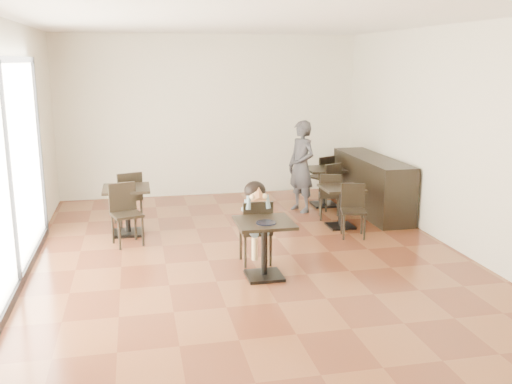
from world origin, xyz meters
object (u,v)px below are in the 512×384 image
object	(u,v)px
chair_mid_b	(354,212)
child_chair	(255,231)
cafe_table_left	(127,211)
child_table	(264,249)
cafe_table_mid	(341,207)
chair_mid_a	(330,195)
chair_back_a	(320,177)
child	(255,223)
chair_back_b	(340,189)
cafe_table_back	(324,187)
chair_left_a	(127,198)
chair_left_b	(127,215)
adult_patron	(301,166)

from	to	relation	value
chair_mid_b	child_chair	bearing A→B (deg)	-139.79
child_chair	cafe_table_left	size ratio (longest dim) A/B	1.17
child_table	child_chair	size ratio (longest dim) A/B	0.83
cafe_table_mid	chair_mid_a	bearing A→B (deg)	90.00
chair_back_a	child	bearing A→B (deg)	34.50
chair_back_b	cafe_table_back	bearing A→B (deg)	76.37
cafe_table_mid	chair_mid_b	bearing A→B (deg)	-90.00
child_chair	chair_mid_a	bearing A→B (deg)	-132.04
chair_left_a	chair_back_b	size ratio (longest dim) A/B	1.05
cafe_table_mid	chair_left_b	size ratio (longest dim) A/B	0.74
cafe_table_left	chair_back_b	bearing A→B (deg)	8.42
child_chair	adult_patron	size ratio (longest dim) A/B	0.54
chair_left_a	chair_back_a	size ratio (longest dim) A/B	1.05
adult_patron	cafe_table_back	xyz separation A→B (m)	(0.55, 0.30, -0.47)
child_table	cafe_table_mid	xyz separation A→B (m)	(1.73, 1.92, -0.03)
cafe_table_back	child_table	bearing A→B (deg)	-119.87
cafe_table_back	chair_back_a	world-z (taller)	chair_back_a
child_table	chair_back_b	world-z (taller)	chair_back_b
adult_patron	chair_back_b	bearing A→B (deg)	44.64
adult_patron	chair_back_a	bearing A→B (deg)	118.27
chair_mid_a	chair_back_b	xyz separation A→B (m)	(0.30, 0.34, 0.02)
child_chair	chair_left_a	world-z (taller)	chair_left_a
chair_mid_a	chair_left_b	size ratio (longest dim) A/B	0.90
child	adult_patron	size ratio (longest dim) A/B	0.68
chair_back_b	child	bearing A→B (deg)	-156.30
adult_patron	chair_mid_a	world-z (taller)	adult_patron
child	chair_back_a	xyz separation A→B (m)	(2.03, 3.36, -0.13)
cafe_table_left	chair_mid_b	distance (m)	3.54
child_chair	cafe_table_mid	size ratio (longest dim) A/B	1.31
adult_patron	child	bearing A→B (deg)	-53.18
chair_left_a	chair_back_b	distance (m)	3.73
chair_left_b	child_chair	bearing A→B (deg)	-51.77
cafe_table_left	chair_left_a	xyz separation A→B (m)	(-0.00, 0.55, 0.08)
adult_patron	cafe_table_mid	world-z (taller)	adult_patron
cafe_table_left	cafe_table_back	xyz separation A→B (m)	(3.63, 1.10, -0.02)
cafe_table_back	chair_mid_b	bearing A→B (deg)	-95.72
chair_mid_a	chair_mid_b	bearing A→B (deg)	104.89
cafe_table_left	chair_back_a	size ratio (longest dim) A/B	0.88
child_table	chair_mid_a	size ratio (longest dim) A/B	0.91
cafe_table_left	chair_mid_b	xyz separation A→B (m)	(3.43, -0.89, 0.03)
chair_left_b	chair_left_a	bearing A→B (deg)	72.51
chair_back_a	child_table	bearing A→B (deg)	38.20
child_chair	chair_mid_a	size ratio (longest dim) A/B	1.09
adult_patron	cafe_table_left	bearing A→B (deg)	-99.73
child_chair	child	xyz separation A→B (m)	(0.00, 0.00, 0.12)
child_table	child_chair	world-z (taller)	child_chair
adult_patron	chair_mid_b	bearing A→B (deg)	-12.73
cafe_table_left	cafe_table_mid	bearing A→B (deg)	-5.64
child	chair_back_a	size ratio (longest dim) A/B	1.29
cafe_table_mid	chair_back_a	bearing A→B (deg)	81.34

